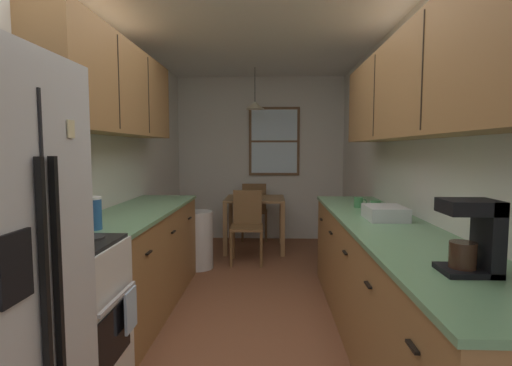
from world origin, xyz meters
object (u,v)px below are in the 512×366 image
Objects in this scene: dining_chair_near at (247,223)px; trash_bin at (198,240)px; mug_by_coffeemaker at (359,202)px; storage_canister at (92,213)px; stove_range at (57,325)px; dining_chair_far at (254,209)px; coffee_maker at (476,235)px; dish_rack at (385,213)px; mug_spare at (376,206)px; microwave_over_range at (25,100)px; dining_table at (255,207)px.

trash_bin is at bearing -151.61° from dining_chair_near.
mug_by_coffeemaker is (1.09, -1.34, 0.45)m from dining_chair_near.
stove_range is at bearing -89.33° from storage_canister.
coffee_maker is at bearing -75.74° from dining_chair_far.
dining_chair_far is 2.65× the size of dish_rack.
dish_rack reaches higher than trash_bin.
mug_by_coffeemaker is at bearing 105.98° from mug_spare.
dish_rack is at bearing -83.99° from mug_by_coffeemaker.
trash_bin is at bearing 120.70° from coffee_maker.
dining_chair_near is 2.30m from dish_rack.
coffee_maker is 2.68× the size of mug_by_coffeemaker.
dining_chair_near is 3.47m from coffee_maker.
dining_chair_far is 3.05m from mug_spare.
microwave_over_range reaches higher than dining_chair_far.
dining_chair_far is 4.17× the size of storage_canister.
dining_chair_near is 1.18m from dining_chair_far.
stove_range is at bearing -96.57° from trash_bin.
trash_bin is 3.20× the size of storage_canister.
dining_table is 3.98m from coffee_maker.
microwave_over_range reaches higher than stove_range.
dining_chair_near is 1.00× the size of dining_chair_far.
stove_range is 4.14m from dining_chair_far.
coffee_maker is at bearing -9.36° from microwave_over_range.
storage_canister reaches higher than dish_rack.
stove_range is 1.72× the size of microwave_over_range.
trash_bin is 2.05m from mug_by_coffeemaker.
storage_canister is at bearing -167.43° from dish_rack.
coffee_maker reaches higher than storage_canister.
stove_range is at bearing -148.52° from mug_spare.
stove_range is 3.58m from dining_table.
storage_canister is 2.07m from dish_rack.
stove_range is 2.58m from trash_bin.
stove_range is 1.60× the size of trash_bin.
dining_chair_far is (0.04, 1.18, 0.00)m from dining_chair_near.
stove_range reaches higher than mug_by_coffeemaker.
dining_table is at bearing 113.12° from dish_rack.
microwave_over_range is 3.76m from dining_table.
coffee_maker is at bearing -9.87° from stove_range.
microwave_over_range is 2.43m from dish_rack.
microwave_over_range reaches higher than dish_rack.
dining_table is 0.91× the size of dining_chair_far.
dining_chair_near is at bearing 120.78° from dish_rack.
coffee_maker is at bearing -87.90° from mug_by_coffeemaker.
dining_table is 1.19× the size of trash_bin.
dish_rack is at bearing -70.38° from dining_chair_far.
storage_canister is at bearing -107.55° from dining_table.
dining_chair_far is at bearing 104.26° from coffee_maker.
dish_rack is (2.02, 0.45, -0.06)m from storage_canister.
dish_rack is (0.06, -0.60, 0.00)m from mug_by_coffeemaker.
coffee_maker is (2.02, -0.35, 0.59)m from stove_range.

